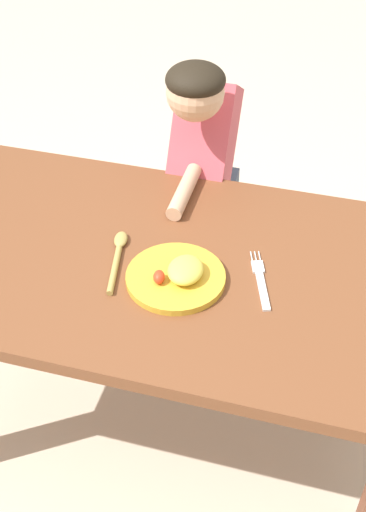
% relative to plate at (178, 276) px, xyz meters
% --- Properties ---
extents(ground_plane, '(8.00, 8.00, 0.00)m').
position_rel_plate_xyz_m(ground_plane, '(-0.05, 0.06, -0.71)').
color(ground_plane, beige).
extents(dining_table, '(1.32, 0.73, 0.69)m').
position_rel_plate_xyz_m(dining_table, '(-0.05, 0.06, -0.12)').
color(dining_table, brown).
rests_on(dining_table, ground_plane).
extents(plate, '(0.23, 0.23, 0.06)m').
position_rel_plate_xyz_m(plate, '(0.00, 0.00, 0.00)').
color(plate, gold).
rests_on(plate, dining_table).
extents(fork, '(0.08, 0.19, 0.01)m').
position_rel_plate_xyz_m(fork, '(0.19, 0.05, -0.01)').
color(fork, silver).
rests_on(fork, dining_table).
extents(spoon, '(0.07, 0.22, 0.02)m').
position_rel_plate_xyz_m(spoon, '(-0.16, 0.04, -0.01)').
color(spoon, '#AA934B').
rests_on(spoon, dining_table).
extents(person, '(0.17, 0.48, 1.02)m').
position_rel_plate_xyz_m(person, '(-0.07, 0.55, -0.16)').
color(person, '#435269').
rests_on(person, ground_plane).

